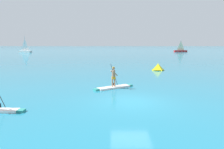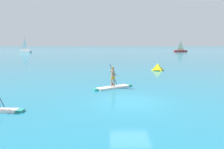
{
  "view_description": "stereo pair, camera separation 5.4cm",
  "coord_description": "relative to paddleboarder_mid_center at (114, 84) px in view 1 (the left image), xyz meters",
  "views": [
    {
      "loc": [
        -1.18,
        -12.51,
        3.6
      ],
      "look_at": [
        -1.21,
        6.93,
        0.64
      ],
      "focal_mm": 33.46,
      "sensor_mm": 36.0,
      "label": 1
    },
    {
      "loc": [
        -1.12,
        -12.51,
        3.6
      ],
      "look_at": [
        -1.21,
        6.93,
        0.64
      ],
      "focal_mm": 33.46,
      "sensor_mm": 36.0,
      "label": 2
    }
  ],
  "objects": [
    {
      "name": "sailboat_right_horizon",
      "position": [
        27.7,
        68.72,
        0.4
      ],
      "size": [
        5.46,
        2.04,
        5.23
      ],
      "rotation": [
        0.0,
        0.0,
        0.15
      ],
      "color": "#A51E1E",
      "rests_on": "ground"
    },
    {
      "name": "paddleboarder_mid_center",
      "position": [
        0.0,
        0.0,
        0.0
      ],
      "size": [
        3.19,
        2.28,
        1.93
      ],
      "rotation": [
        0.0,
        0.0,
        0.57
      ],
      "color": "white",
      "rests_on": "ground"
    },
    {
      "name": "sailboat_left_horizon",
      "position": [
        -33.0,
        62.9,
        0.42
      ],
      "size": [
        5.34,
        3.13,
        6.14
      ],
      "rotation": [
        0.0,
        0.0,
        2.8
      ],
      "color": "white",
      "rests_on": "ground"
    },
    {
      "name": "ground",
      "position": [
        1.03,
        -3.91,
        -0.29
      ],
      "size": [
        440.0,
        440.0,
        0.0
      ],
      "primitive_type": "plane",
      "color": "teal"
    },
    {
      "name": "race_marker_buoy",
      "position": [
        5.94,
        10.97,
        0.1
      ],
      "size": [
        1.77,
        1.77,
        0.92
      ],
      "color": "yellow",
      "rests_on": "ground"
    }
  ]
}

